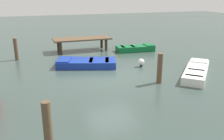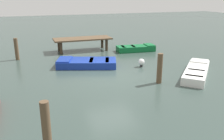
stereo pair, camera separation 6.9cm
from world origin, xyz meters
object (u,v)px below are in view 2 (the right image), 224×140
(dock_segment, at_px, (83,40))
(mooring_piling_far_right, at_px, (47,131))
(mooring_piling_far_left, at_px, (16,49))
(marker_buoy, at_px, (141,62))
(rowboat_green, at_px, (136,48))
(mooring_piling_near_left, at_px, (160,68))
(rowboat_white, at_px, (197,71))
(rowboat_blue, at_px, (87,63))

(dock_segment, relative_size, mooring_piling_far_right, 2.66)
(dock_segment, relative_size, mooring_piling_far_left, 3.02)
(mooring_piling_far_left, distance_m, marker_buoy, 7.93)
(rowboat_green, xyz_separation_m, mooring_piling_far_left, (-8.20, 0.40, 0.48))
(dock_segment, height_order, mooring_piling_far_left, mooring_piling_far_left)
(mooring_piling_near_left, bearing_deg, marker_buoy, 80.93)
(rowboat_white, height_order, rowboat_green, same)
(rowboat_green, distance_m, mooring_piling_far_left, 8.23)
(rowboat_blue, bearing_deg, dock_segment, -80.90)
(rowboat_white, distance_m, mooring_piling_far_left, 10.91)
(marker_buoy, bearing_deg, mooring_piling_near_left, -99.07)
(rowboat_white, bearing_deg, dock_segment, 72.96)
(rowboat_white, bearing_deg, rowboat_blue, 98.70)
(rowboat_blue, xyz_separation_m, mooring_piling_near_left, (2.52, -3.86, 0.50))
(rowboat_white, distance_m, marker_buoy, 3.09)
(rowboat_blue, distance_m, mooring_piling_far_left, 4.85)
(dock_segment, xyz_separation_m, mooring_piling_far_left, (-4.57, -1.12, -0.12))
(rowboat_green, xyz_separation_m, marker_buoy, (-1.47, -3.78, 0.07))
(mooring_piling_far_right, bearing_deg, mooring_piling_near_left, 34.82)
(rowboat_green, bearing_deg, mooring_piling_far_right, -119.24)
(rowboat_green, bearing_deg, rowboat_white, -78.77)
(rowboat_green, height_order, mooring_piling_far_right, mooring_piling_far_right)
(mooring_piling_near_left, bearing_deg, rowboat_green, 73.57)
(rowboat_green, height_order, mooring_piling_far_left, mooring_piling_far_left)
(dock_segment, bearing_deg, mooring_piling_near_left, -76.64)
(mooring_piling_far_right, distance_m, mooring_piling_near_left, 6.71)
(rowboat_blue, bearing_deg, rowboat_green, -129.82)
(rowboat_blue, bearing_deg, rowboat_white, 164.00)
(dock_segment, xyz_separation_m, mooring_piling_far_right, (-3.77, -11.79, -0.03))
(rowboat_green, bearing_deg, dock_segment, 163.85)
(rowboat_green, distance_m, marker_buoy, 4.05)
(mooring_piling_near_left, bearing_deg, rowboat_blue, 123.18)
(dock_segment, distance_m, mooring_piling_near_left, 8.15)
(dock_segment, distance_m, mooring_piling_far_left, 4.70)
(rowboat_blue, bearing_deg, mooring_piling_far_right, 88.67)
(rowboat_white, distance_m, rowboat_green, 6.17)
(dock_segment, relative_size, rowboat_green, 1.47)
(rowboat_white, height_order, mooring_piling_far_left, mooring_piling_far_left)
(rowboat_green, xyz_separation_m, mooring_piling_far_right, (-7.40, -10.27, 0.58))
(rowboat_white, xyz_separation_m, mooring_piling_near_left, (-2.40, -0.29, 0.50))
(dock_segment, xyz_separation_m, mooring_piling_near_left, (1.74, -7.96, -0.11))
(rowboat_blue, relative_size, mooring_piling_near_left, 2.56)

